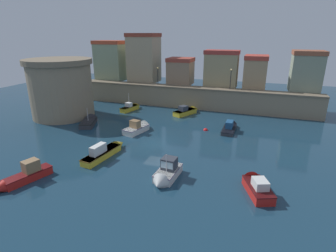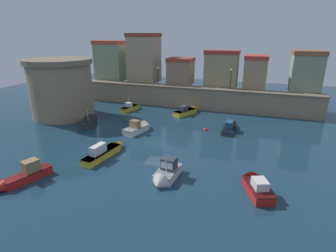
% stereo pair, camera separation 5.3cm
% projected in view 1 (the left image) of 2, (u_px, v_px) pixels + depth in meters
% --- Properties ---
extents(ground_plane, '(100.73, 100.73, 0.00)m').
position_uv_depth(ground_plane, '(155.00, 143.00, 33.40)').
color(ground_plane, '#19384C').
extents(quay_wall, '(43.51, 2.56, 3.90)m').
position_uv_depth(quay_wall, '(192.00, 97.00, 48.74)').
color(quay_wall, gray).
rests_on(quay_wall, ground).
extents(old_town_backdrop, '(42.42, 5.13, 9.44)m').
position_uv_depth(old_town_backdrop, '(186.00, 65.00, 50.60)').
color(old_town_backdrop, gray).
rests_on(old_town_backdrop, ground).
extents(fortress_tower, '(10.46, 10.46, 9.28)m').
position_uv_depth(fortress_tower, '(61.00, 88.00, 42.98)').
color(fortress_tower, gray).
rests_on(fortress_tower, ground).
extents(quay_lamp_0, '(0.32, 0.32, 3.24)m').
position_uv_depth(quay_lamp_0, '(158.00, 73.00, 49.44)').
color(quay_lamp_0, black).
rests_on(quay_lamp_0, quay_wall).
extents(quay_lamp_1, '(0.32, 0.32, 3.48)m').
position_uv_depth(quay_lamp_1, '(231.00, 76.00, 45.25)').
color(quay_lamp_1, black).
rests_on(quay_lamp_1, quay_wall).
extents(moored_boat_0, '(1.70, 5.77, 1.95)m').
position_uv_depth(moored_boat_0, '(230.00, 126.00, 38.24)').
color(moored_boat_0, '#333338').
rests_on(moored_boat_0, ground).
extents(moored_boat_1, '(2.13, 6.83, 1.99)m').
position_uv_depth(moored_boat_1, '(106.00, 151.00, 29.92)').
color(moored_boat_1, gold).
rests_on(moored_boat_1, ground).
extents(moored_boat_2, '(2.76, 5.52, 2.06)m').
position_uv_depth(moored_boat_2, '(23.00, 177.00, 24.41)').
color(moored_boat_2, red).
rests_on(moored_boat_2, ground).
extents(moored_boat_3, '(2.84, 5.18, 2.21)m').
position_uv_depth(moored_boat_3, '(139.00, 127.00, 37.43)').
color(moored_boat_3, silver).
rests_on(moored_boat_3, ground).
extents(moored_boat_4, '(3.56, 5.50, 3.16)m').
position_uv_depth(moored_boat_4, '(90.00, 121.00, 40.69)').
color(moored_boat_4, '#333338').
rests_on(moored_boat_4, ground).
extents(moored_boat_5, '(3.22, 4.91, 1.90)m').
position_uv_depth(moored_boat_5, '(256.00, 185.00, 23.19)').
color(moored_boat_5, red).
rests_on(moored_boat_5, ground).
extents(moored_boat_6, '(3.80, 5.65, 1.93)m').
position_uv_depth(moored_boat_6, '(188.00, 111.00, 45.47)').
color(moored_boat_6, gold).
rests_on(moored_boat_6, ground).
extents(moored_boat_7, '(2.33, 5.01, 3.36)m').
position_uv_depth(moored_boat_7, '(132.00, 107.00, 47.76)').
color(moored_boat_7, gold).
rests_on(moored_boat_7, ground).
extents(moored_boat_8, '(1.98, 4.40, 2.98)m').
position_uv_depth(moored_boat_8, '(166.00, 174.00, 24.88)').
color(moored_boat_8, silver).
rests_on(moored_boat_8, ground).
extents(mooring_buoy_0, '(0.61, 0.61, 0.61)m').
position_uv_depth(mooring_buoy_0, '(206.00, 130.00, 37.85)').
color(mooring_buoy_0, red).
rests_on(mooring_buoy_0, ground).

